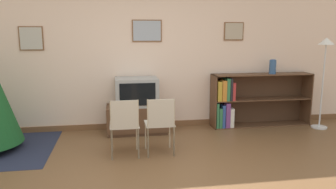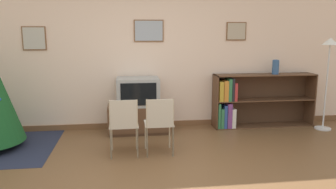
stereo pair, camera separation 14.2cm
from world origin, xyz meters
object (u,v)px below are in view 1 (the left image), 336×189
at_px(folding_chair_right, 160,122).
at_px(standing_lamp, 325,59).
at_px(tv_console, 137,119).
at_px(television, 137,92).
at_px(vase, 273,67).
at_px(bookshelf, 245,101).
at_px(folding_chair_left, 125,124).

distance_m(folding_chair_right, standing_lamp, 3.24).
height_order(tv_console, television, television).
xyz_separation_m(television, vase, (2.48, 0.07, 0.38)).
xyz_separation_m(bookshelf, vase, (0.50, -0.03, 0.62)).
bearing_deg(vase, tv_console, -178.43).
xyz_separation_m(tv_console, folding_chair_right, (0.25, -1.12, 0.23)).
distance_m(tv_console, folding_chair_right, 1.17).
bearing_deg(bookshelf, tv_console, -177.20).
bearing_deg(bookshelf, folding_chair_left, -151.42).
height_order(bookshelf, vase, vase).
bearing_deg(vase, bookshelf, 176.63).
xyz_separation_m(television, folding_chair_left, (-0.25, -1.11, -0.24)).
height_order(television, vase, vase).
xyz_separation_m(vase, standing_lamp, (0.80, -0.33, 0.15)).
bearing_deg(vase, folding_chair_right, -152.05).
distance_m(tv_console, vase, 2.62).
bearing_deg(folding_chair_left, folding_chair_right, 0.00).
bearing_deg(tv_console, folding_chair_left, -102.41).
bearing_deg(standing_lamp, vase, 157.73).
distance_m(television, vase, 2.51).
relative_size(television, folding_chair_right, 0.87).
height_order(folding_chair_right, bookshelf, bookshelf).
xyz_separation_m(folding_chair_left, folding_chair_right, (0.49, 0.00, 0.00)).
distance_m(television, standing_lamp, 3.33).
height_order(television, folding_chair_left, television).
relative_size(tv_console, bookshelf, 0.56).
height_order(television, folding_chair_right, television).
height_order(television, bookshelf, bookshelf).
bearing_deg(folding_chair_left, television, 77.57).
relative_size(folding_chair_right, bookshelf, 0.44).
height_order(bookshelf, standing_lamp, standing_lamp).
distance_m(folding_chair_right, bookshelf, 2.12).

